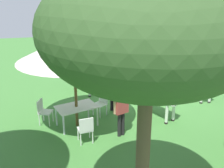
# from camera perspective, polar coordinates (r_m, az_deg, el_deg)

# --- Properties ---
(ground_plane) EXTENTS (36.00, 36.00, 0.00)m
(ground_plane) POSITION_cam_1_polar(r_m,az_deg,el_deg) (11.61, 3.28, -3.25)
(ground_plane) COLOR #3D7634
(shade_umbrella) EXTENTS (3.66, 3.66, 3.23)m
(shade_umbrella) POSITION_cam_1_polar(r_m,az_deg,el_deg) (8.53, -8.40, 7.89)
(shade_umbrella) COLOR brown
(shade_umbrella) RESTS_ON ground_plane
(patio_dining_table) EXTENTS (1.55, 1.21, 0.74)m
(patio_dining_table) POSITION_cam_1_polar(r_m,az_deg,el_deg) (9.20, -7.74, -5.32)
(patio_dining_table) COLOR silver
(patio_dining_table) RESTS_ON ground_plane
(patio_chair_east_end) EXTENTS (0.59, 0.60, 0.90)m
(patio_chair_east_end) POSITION_cam_1_polar(r_m,az_deg,el_deg) (9.99, -2.35, -3.89)
(patio_chair_east_end) COLOR white
(patio_chair_east_end) RESTS_ON ground_plane
(patio_chair_west_end) EXTENTS (0.55, 0.56, 0.90)m
(patio_chair_west_end) POSITION_cam_1_polar(r_m,az_deg,el_deg) (9.63, -14.75, -5.52)
(patio_chair_west_end) COLOR silver
(patio_chair_west_end) RESTS_ON ground_plane
(patio_chair_near_lawn) EXTENTS (0.49, 0.47, 0.90)m
(patio_chair_near_lawn) POSITION_cam_1_polar(r_m,az_deg,el_deg) (8.20, -5.75, -9.55)
(patio_chair_near_lawn) COLOR silver
(patio_chair_near_lawn) RESTS_ON ground_plane
(guest_beside_umbrella) EXTENTS (0.41, 0.52, 1.66)m
(guest_beside_umbrella) POSITION_cam_1_polar(r_m,az_deg,el_deg) (10.11, 0.23, -0.69)
(guest_beside_umbrella) COLOR black
(guest_beside_umbrella) RESTS_ON ground_plane
(guest_behind_table) EXTENTS (0.56, 0.35, 1.65)m
(guest_behind_table) POSITION_cam_1_polar(r_m,az_deg,el_deg) (8.37, 2.03, -5.24)
(guest_behind_table) COLOR black
(guest_behind_table) RESTS_ON ground_plane
(standing_watcher) EXTENTS (0.51, 0.44, 1.70)m
(standing_watcher) POSITION_cam_1_polar(r_m,az_deg,el_deg) (14.73, 12.45, 5.48)
(standing_watcher) COLOR black
(standing_watcher) RESTS_ON ground_plane
(striped_lounge_chair) EXTENTS (0.72, 0.92, 0.60)m
(striped_lounge_chair) POSITION_cam_1_polar(r_m,az_deg,el_deg) (12.08, 7.31, -1.17)
(striped_lounge_chair) COLOR #CD4E47
(striped_lounge_chair) RESTS_ON ground_plane
(zebra_nearest_camera) EXTENTS (1.28, 2.18, 1.54)m
(zebra_nearest_camera) POSITION_cam_1_polar(r_m,az_deg,el_deg) (9.85, 9.80, -1.50)
(zebra_nearest_camera) COLOR silver
(zebra_nearest_camera) RESTS_ON ground_plane
(zebra_by_umbrella) EXTENTS (1.25, 2.16, 1.46)m
(zebra_by_umbrella) POSITION_cam_1_polar(r_m,az_deg,el_deg) (12.12, -5.83, 2.30)
(zebra_by_umbrella) COLOR silver
(zebra_by_umbrella) RESTS_ON ground_plane
(zebra_toward_hut) EXTENTS (0.76, 2.15, 1.53)m
(zebra_toward_hut) POSITION_cam_1_polar(r_m,az_deg,el_deg) (12.03, 18.71, 1.58)
(zebra_toward_hut) COLOR silver
(zebra_toward_hut) RESTS_ON ground_plane
(acacia_tree_right_background) EXTENTS (3.26, 3.26, 4.95)m
(acacia_tree_right_background) POSITION_cam_1_polar(r_m,az_deg,el_deg) (3.93, 7.96, 11.41)
(acacia_tree_right_background) COLOR brown
(acacia_tree_right_background) RESTS_ON ground_plane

